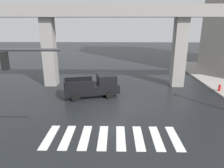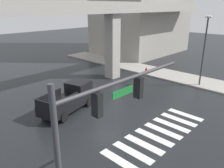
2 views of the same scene
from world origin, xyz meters
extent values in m
plane|color=black|center=(0.00, 0.00, 0.00)|extent=(120.00, 120.00, 0.00)
cube|color=silver|center=(-3.85, -4.88, 0.01)|extent=(0.55, 2.80, 0.01)
cube|color=silver|center=(-2.75, -4.88, 0.01)|extent=(0.55, 2.80, 0.01)
cube|color=silver|center=(-1.65, -4.88, 0.01)|extent=(0.55, 2.80, 0.01)
cube|color=silver|center=(-0.55, -4.88, 0.01)|extent=(0.55, 2.80, 0.01)
cube|color=silver|center=(0.55, -4.88, 0.01)|extent=(0.55, 2.80, 0.01)
cube|color=silver|center=(1.65, -4.88, 0.01)|extent=(0.55, 2.80, 0.01)
cube|color=silver|center=(2.75, -4.88, 0.01)|extent=(0.55, 2.80, 0.01)
cube|color=silver|center=(3.85, -4.88, 0.01)|extent=(0.55, 2.80, 0.01)
cube|color=#9E9991|center=(0.00, 6.08, 7.95)|extent=(51.89, 2.20, 1.20)
cube|color=#9E9991|center=(-7.05, 6.08, 3.68)|extent=(1.30, 1.30, 7.35)
cube|color=#9E9991|center=(7.05, 6.08, 3.68)|extent=(1.30, 1.30, 7.35)
cube|color=black|center=(-2.08, 2.36, 0.78)|extent=(5.41, 3.09, 0.80)
cube|color=black|center=(-0.67, 2.71, 1.63)|extent=(2.08, 2.11, 0.90)
cube|color=#3F5160|center=(-0.22, 2.82, 1.63)|extent=(0.50, 1.65, 0.77)
cube|color=black|center=(-3.40, 2.92, 1.48)|extent=(2.60, 0.74, 0.60)
cube|color=black|center=(-2.98, 1.23, 1.48)|extent=(2.60, 0.74, 0.60)
cube|color=black|center=(-4.50, 1.75, 1.48)|extent=(0.52, 1.72, 0.60)
cylinder|color=black|center=(-0.76, 3.62, 0.38)|extent=(0.81, 0.46, 0.76)
cylinder|color=black|center=(-0.32, 1.87, 0.38)|extent=(0.81, 0.46, 0.76)
cylinder|color=black|center=(-3.83, 2.84, 0.38)|extent=(0.81, 0.46, 0.76)
cylinder|color=black|center=(-3.39, 1.09, 0.38)|extent=(0.81, 0.46, 0.76)
cube|color=black|center=(-4.91, -6.69, 5.08)|extent=(0.24, 0.32, 0.84)
sphere|color=orange|center=(-4.91, -6.69, 5.08)|extent=(0.17, 0.17, 0.17)
cylinder|color=red|center=(10.76, 3.80, 0.35)|extent=(0.24, 0.24, 0.70)
sphere|color=red|center=(10.76, 3.80, 0.74)|extent=(0.22, 0.22, 0.22)
camera|label=1|loc=(0.22, -15.74, 6.75)|focal=32.17mm
camera|label=2|loc=(-11.54, -11.58, 8.10)|focal=35.76mm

